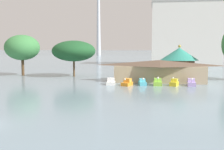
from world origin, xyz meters
name	(u,v)px	position (x,y,z in m)	size (l,w,h in m)	color
pedal_boat_white	(111,82)	(7.82, 30.38, 0.51)	(1.88, 2.85, 1.60)	white
pedal_boat_orange	(127,83)	(11.14, 29.43, 0.54)	(2.24, 2.94, 1.52)	orange
pedal_boat_cyan	(142,82)	(14.01, 30.79, 0.50)	(1.82, 3.09, 1.54)	#4CB7CC
pedal_boat_lime	(158,82)	(16.99, 30.65, 0.56)	(1.62, 2.66, 1.76)	#8CCC3F
pedal_boat_yellow	(174,83)	(20.10, 30.43, 0.55)	(1.97, 2.61, 1.78)	yellow
pedal_boat_lavender	(191,83)	(23.38, 31.04, 0.56)	(1.68, 2.97, 1.63)	#B299D8
boathouse	(159,70)	(17.45, 36.86, 2.42)	(20.22, 8.76, 4.65)	tan
green_roof_pavilion	(179,61)	(22.31, 44.42, 4.09)	(9.13, 9.13, 8.01)	brown
shoreline_tree_tall_left	(22,48)	(-17.77, 44.73, 7.33)	(9.01, 9.01, 10.66)	brown
shoreline_tree_mid	(74,51)	(-3.70, 44.14, 6.48)	(10.94, 10.94, 9.10)	brown
background_building_block	(185,34)	(29.80, 98.54, 13.40)	(28.71, 16.62, 26.75)	silver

